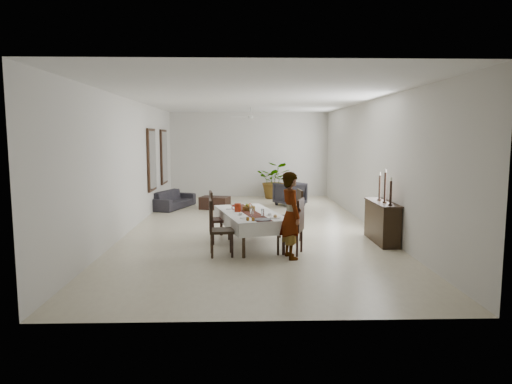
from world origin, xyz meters
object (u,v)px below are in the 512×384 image
sideboard_body (382,223)px  woman (291,215)px  dining_table_top (250,214)px  red_pitcher (238,207)px  sofa (173,199)px

sideboard_body → woman: bearing=-149.1°
woman → sideboard_body: 2.51m
woman → dining_table_top: bearing=21.1°
sideboard_body → red_pitcher: bearing=-178.8°
red_pitcher → sofa: red_pitcher is taller
sideboard_body → sofa: size_ratio=0.75×
sideboard_body → sofa: bearing=137.0°
red_pitcher → woman: 1.58m
dining_table_top → sofa: bearing=100.9°
sofa → red_pitcher: bearing=-137.8°
sideboard_body → sofa: sideboard_body is taller
dining_table_top → woman: size_ratio=1.33×
dining_table_top → sofa: 5.61m
dining_table_top → sideboard_body: size_ratio=1.53×
dining_table_top → woman: bearing=-70.5°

